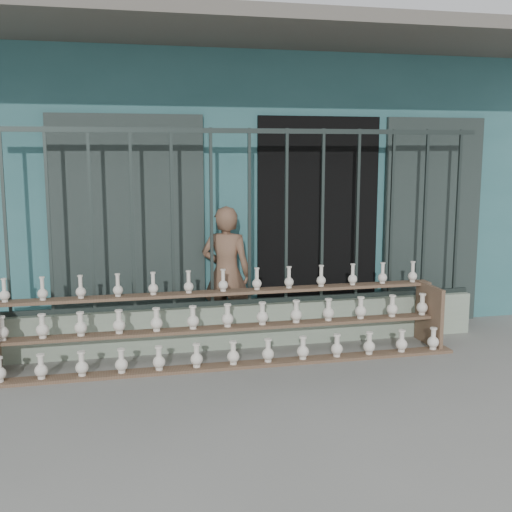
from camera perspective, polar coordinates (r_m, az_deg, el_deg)
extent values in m
plane|color=slate|center=(5.63, 2.35, -11.73)|extent=(60.00, 60.00, 0.00)
cube|color=#316568|center=(9.48, -4.54, 6.73)|extent=(7.00, 5.00, 3.20)
cube|color=black|center=(7.30, 5.44, 2.82)|extent=(1.40, 0.12, 2.40)
cube|color=#202B29|center=(6.89, -11.26, 2.30)|extent=(1.60, 0.08, 2.40)
cube|color=#202B29|center=(7.82, 15.32, 2.96)|extent=(1.20, 0.08, 2.40)
cube|color=#59544C|center=(6.52, -0.42, 19.29)|extent=(7.40, 2.00, 0.12)
cube|color=gray|center=(6.76, -0.58, -6.10)|extent=(5.00, 0.20, 0.45)
cube|color=#283330|center=(6.47, -21.40, 2.72)|extent=(0.03, 0.03, 1.80)
cube|color=#283330|center=(6.42, -17.94, 2.87)|extent=(0.03, 0.03, 1.80)
cube|color=#283330|center=(6.40, -14.44, 3.01)|extent=(0.03, 0.03, 1.80)
cube|color=#283330|center=(6.40, -10.93, 3.13)|extent=(0.03, 0.03, 1.80)
cube|color=#283330|center=(6.43, -7.44, 3.25)|extent=(0.03, 0.03, 1.80)
cube|color=#283330|center=(6.48, -3.98, 3.35)|extent=(0.03, 0.03, 1.80)
cube|color=#283330|center=(6.55, -0.59, 3.44)|extent=(0.03, 0.03, 1.80)
cube|color=#283330|center=(6.64, 2.71, 3.51)|extent=(0.03, 0.03, 1.80)
cube|color=#283330|center=(6.76, 5.91, 3.57)|extent=(0.03, 0.03, 1.80)
cube|color=#283330|center=(6.90, 9.00, 3.62)|extent=(0.03, 0.03, 1.80)
cube|color=#283330|center=(7.05, 11.96, 3.65)|extent=(0.03, 0.03, 1.80)
cube|color=#283330|center=(7.23, 14.78, 3.68)|extent=(0.03, 0.03, 1.80)
cube|color=#283330|center=(7.42, 17.46, 3.70)|extent=(0.03, 0.03, 1.80)
cube|color=#283330|center=(6.52, -0.61, 11.07)|extent=(5.00, 0.04, 0.05)
cube|color=#283330|center=(6.70, -0.58, -4.03)|extent=(5.00, 0.04, 0.05)
cube|color=brown|center=(6.15, -2.06, -9.72)|extent=(4.50, 0.18, 0.03)
cube|color=brown|center=(6.30, -2.51, -6.41)|extent=(4.50, 0.18, 0.03)
cube|color=brown|center=(6.46, -2.94, -3.26)|extent=(4.50, 0.18, 0.03)
cube|color=brown|center=(7.00, 15.13, -5.08)|extent=(0.04, 0.55, 0.64)
imported|color=brown|center=(6.86, -2.66, -1.57)|extent=(0.62, 0.52, 1.45)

